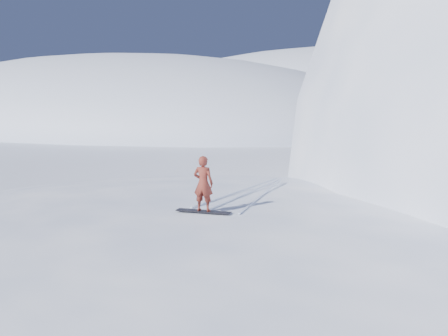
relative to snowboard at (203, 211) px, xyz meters
name	(u,v)px	position (x,y,z in m)	size (l,w,h in m)	color
ground	(200,320)	(0.88, -1.32, -2.41)	(400.00, 400.00, 0.00)	white
near_ridge	(291,291)	(1.88, 1.68, -2.41)	(36.00, 28.00, 4.80)	white
far_ridge_a	(104,126)	(-69.12, 58.68, -2.41)	(120.00, 70.00, 28.00)	white
far_ridge_c	(339,121)	(-39.12, 108.68, -2.41)	(140.00, 90.00, 36.00)	white
wind_bumps	(229,289)	(0.32, 0.80, -2.41)	(16.00, 14.40, 1.00)	white
snowboard	(203,211)	(0.00, 0.00, 0.00)	(1.55, 0.29, 0.03)	black
snowboarder	(203,184)	(0.00, 0.00, 0.77)	(0.56, 0.36, 1.52)	maroon
vapor_plume	(57,135)	(-55.68, 37.15, -2.41)	(10.41, 8.33, 7.29)	white
board_tracks	(251,192)	(-0.42, 3.21, 0.01)	(2.10, 5.98, 0.04)	silver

